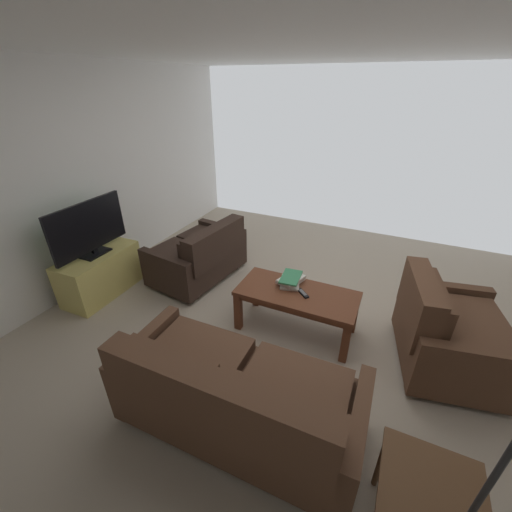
# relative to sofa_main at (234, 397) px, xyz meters

# --- Properties ---
(ground_plane) EXTENTS (5.50, 5.70, 0.01)m
(ground_plane) POSITION_rel_sofa_main_xyz_m (-0.07, -1.30, -0.36)
(ground_plane) COLOR tan
(wall_right) EXTENTS (0.12, 5.70, 2.54)m
(wall_right) POSITION_rel_sofa_main_xyz_m (2.68, -1.30, 0.91)
(wall_right) COLOR white
(wall_right) RESTS_ON ground
(ceiling_slab) EXTENTS (5.50, 5.70, 0.01)m
(ceiling_slab) POSITION_rel_sofa_main_xyz_m (-0.07, -1.30, 2.18)
(ceiling_slab) COLOR white
(sofa_main) EXTENTS (1.74, 0.82, 0.82)m
(sofa_main) POSITION_rel_sofa_main_xyz_m (0.00, 0.00, 0.00)
(sofa_main) COLOR black
(sofa_main) RESTS_ON ground
(loveseat_near) EXTENTS (0.93, 1.27, 0.78)m
(loveseat_near) POSITION_rel_sofa_main_xyz_m (1.41, -1.71, -0.02)
(loveseat_near) COLOR black
(loveseat_near) RESTS_ON ground
(coffee_table) EXTENTS (1.18, 0.54, 0.47)m
(coffee_table) POSITION_rel_sofa_main_xyz_m (-0.04, -1.24, 0.04)
(coffee_table) COLOR brown
(coffee_table) RESTS_ON ground
(end_table) EXTENTS (0.49, 0.49, 0.53)m
(end_table) POSITION_rel_sofa_main_xyz_m (-1.20, 0.17, 0.09)
(end_table) COLOR brown
(end_table) RESTS_ON ground
(tv_stand) EXTENTS (0.46, 0.95, 0.53)m
(tv_stand) POSITION_rel_sofa_main_xyz_m (2.30, -0.91, -0.09)
(tv_stand) COLOR #D8C666
(tv_stand) RESTS_ON ground
(flat_tv) EXTENTS (0.21, 0.97, 0.62)m
(flat_tv) POSITION_rel_sofa_main_xyz_m (2.30, -0.91, 0.50)
(flat_tv) COLOR black
(flat_tv) RESTS_ON tv_stand
(armchair_side) EXTENTS (0.97, 1.11, 0.87)m
(armchair_side) POSITION_rel_sofa_main_xyz_m (-1.37, -1.35, 0.01)
(armchair_side) COLOR black
(armchair_side) RESTS_ON ground
(book_stack) EXTENTS (0.27, 0.32, 0.09)m
(book_stack) POSITION_rel_sofa_main_xyz_m (0.07, -1.36, 0.16)
(book_stack) COLOR silver
(book_stack) RESTS_ON coffee_table
(tv_remote) EXTENTS (0.15, 0.14, 0.02)m
(tv_remote) POSITION_rel_sofa_main_xyz_m (-0.10, -1.23, 0.12)
(tv_remote) COLOR black
(tv_remote) RESTS_ON coffee_table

